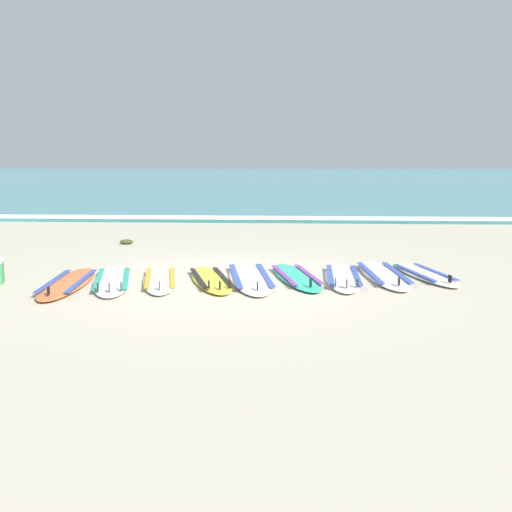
{
  "coord_description": "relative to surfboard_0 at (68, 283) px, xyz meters",
  "views": [
    {
      "loc": [
        0.9,
        -8.87,
        1.92
      ],
      "look_at": [
        0.4,
        0.84,
        0.25
      ],
      "focal_mm": 41.49,
      "sensor_mm": 36.0,
      "label": 1
    }
  ],
  "objects": [
    {
      "name": "surfboard_0",
      "position": [
        0.0,
        0.0,
        0.0
      ],
      "size": [
        0.77,
        2.35,
        0.18
      ],
      "color": "orange",
      "rests_on": "ground"
    },
    {
      "name": "wave_foam_strip",
      "position": [
        2.34,
        8.69,
        0.02
      ],
      "size": [
        80.0,
        1.0,
        0.11
      ],
      "primitive_type": "cube",
      "color": "white",
      "rests_on": "ground"
    },
    {
      "name": "ground_plane",
      "position": [
        2.34,
        0.43,
        -0.04
      ],
      "size": [
        80.0,
        80.0,
        0.0
      ],
      "primitive_type": "plane",
      "color": "#B7AD93"
    },
    {
      "name": "surfboard_7",
      "position": [
        4.8,
        0.87,
        -0.0
      ],
      "size": [
        0.78,
        2.44,
        0.18
      ],
      "color": "white",
      "rests_on": "ground"
    },
    {
      "name": "surfboard_3",
      "position": [
        2.09,
        0.36,
        0.0
      ],
      "size": [
        1.1,
        2.16,
        0.18
      ],
      "color": "yellow",
      "rests_on": "ground"
    },
    {
      "name": "surfboard_6",
      "position": [
        4.14,
        0.63,
        0.0
      ],
      "size": [
        0.64,
        2.25,
        0.18
      ],
      "color": "white",
      "rests_on": "ground"
    },
    {
      "name": "surfboard_8",
      "position": [
        5.46,
        0.93,
        0.0
      ],
      "size": [
        0.98,
        2.07,
        0.18
      ],
      "color": "white",
      "rests_on": "ground"
    },
    {
      "name": "surfboard_4",
      "position": [
        2.69,
        0.54,
        -0.0
      ],
      "size": [
        1.05,
        2.63,
        0.18
      ],
      "color": "white",
      "rests_on": "ground"
    },
    {
      "name": "surfboard_5",
      "position": [
        3.4,
        0.63,
        0.0
      ],
      "size": [
        1.03,
        2.27,
        0.18
      ],
      "color": "#2DB793",
      "rests_on": "ground"
    },
    {
      "name": "surfboard_1",
      "position": [
        0.62,
        0.19,
        0.0
      ],
      "size": [
        1.08,
        2.32,
        0.18
      ],
      "color": "white",
      "rests_on": "ground"
    },
    {
      "name": "surfboard_2",
      "position": [
        1.33,
        0.29,
        0.0
      ],
      "size": [
        0.92,
        2.12,
        0.18
      ],
      "color": "silver",
      "rests_on": "ground"
    },
    {
      "name": "seaweed_clump_near_shoreline",
      "position": [
        -0.22,
        4.11,
        0.01
      ],
      "size": [
        0.29,
        0.23,
        0.1
      ],
      "primitive_type": "ellipsoid",
      "color": "#384723",
      "rests_on": "ground"
    },
    {
      "name": "sea",
      "position": [
        2.34,
        38.19,
        0.01
      ],
      "size": [
        80.0,
        60.0,
        0.1
      ],
      "primitive_type": "cube",
      "color": "teal",
      "rests_on": "ground"
    }
  ]
}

